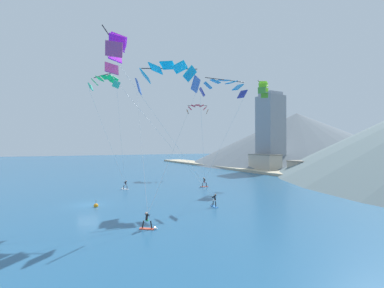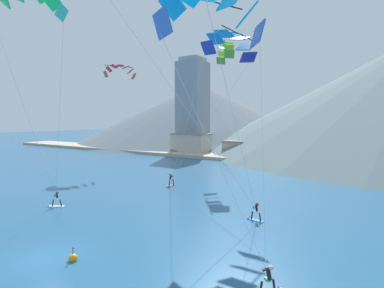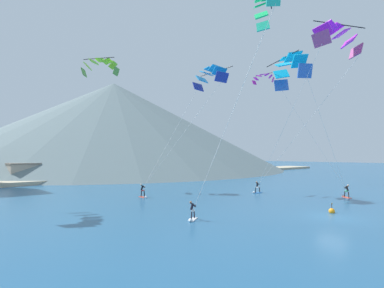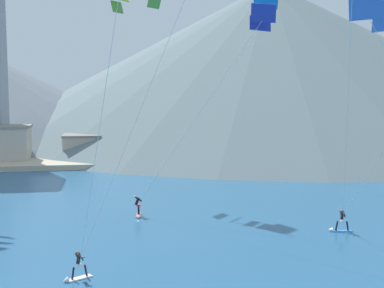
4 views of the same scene
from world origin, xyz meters
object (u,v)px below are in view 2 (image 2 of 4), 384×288
Objects in this scene: kitesurfer_near_lead at (254,215)px; parafoil_kite_mid_center at (231,43)px; parafoil_kite_near_trail at (211,10)px; kitesurfer_mid_center at (170,182)px; kitesurfer_far_left at (55,202)px; parafoil_kite_far_left at (29,3)px; kitesurfer_near_trail at (271,285)px; parafoil_kite_distant_low_drift at (225,51)px; parafoil_kite_distant_high_outer at (120,70)px; race_marker_buoy at (73,258)px.

kitesurfer_near_lead is 0.11× the size of parafoil_kite_mid_center.
parafoil_kite_mid_center is at bearing 108.15° from parafoil_kite_near_trail.
kitesurfer_mid_center reaches higher than kitesurfer_far_left.
kitesurfer_near_trail is at bearing 2.98° from parafoil_kite_far_left.
parafoil_kite_distant_low_drift reaches higher than parafoil_kite_far_left.
kitesurfer_mid_center is at bearing 154.27° from kitesurfer_near_lead.
parafoil_kite_near_trail reaches higher than kitesurfer_near_trail.
parafoil_kite_distant_low_drift is at bearing 16.95° from parafoil_kite_distant_high_outer.
parafoil_kite_mid_center reaches higher than parafoil_kite_near_trail.
kitesurfer_near_trail is 0.29× the size of parafoil_kite_distant_high_outer.
parafoil_kite_distant_high_outer reaches higher than race_marker_buoy.
parafoil_kite_far_left is at bearing -177.02° from kitesurfer_near_trail.
parafoil_kite_near_trail is at bearing -34.68° from parafoil_kite_distant_high_outer.
parafoil_kite_far_left is 32.49m from parafoil_kite_distant_high_outer.
race_marker_buoy is at bearing -16.07° from parafoil_kite_far_left.
parafoil_kite_distant_high_outer is (-18.08, 8.78, 17.47)m from kitesurfer_mid_center.
parafoil_kite_distant_high_outer is (-37.30, 25.94, 17.54)m from kitesurfer_near_trail.
parafoil_kite_distant_high_outer reaches higher than kitesurfer_far_left.
parafoil_kite_far_left is 3.00× the size of parafoil_kite_distant_high_outer.
kitesurfer_far_left is 31.87m from parafoil_kite_distant_high_outer.
parafoil_kite_far_left is at bearing -158.39° from parafoil_kite_near_trail.
race_marker_buoy is (11.83, -6.37, -0.28)m from kitesurfer_far_left.
race_marker_buoy is (7.53, -20.31, -0.42)m from kitesurfer_mid_center.
kitesurfer_mid_center is at bearing 166.83° from parafoil_kite_mid_center.
parafoil_kite_distant_high_outer is 1.04× the size of parafoil_kite_distant_low_drift.
parafoil_kite_far_left is (-19.14, -1.00, 17.38)m from kitesurfer_near_trail.
parafoil_kite_distant_low_drift is (-18.41, 31.70, 19.86)m from kitesurfer_near_trail.
kitesurfer_mid_center is at bearing -93.19° from parafoil_kite_distant_low_drift.
parafoil_kite_mid_center is 2.93× the size of parafoil_kite_distant_low_drift.
kitesurfer_near_lead is 40.10m from parafoil_kite_distant_high_outer.
kitesurfer_near_trail is 0.95× the size of kitesurfer_mid_center.
parafoil_kite_distant_low_drift is (5.10, 28.47, 19.92)m from kitesurfer_far_left.
kitesurfer_mid_center is 0.11× the size of parafoil_kite_near_trail.
parafoil_kite_near_trail is at bearing 21.61° from parafoil_kite_far_left.
parafoil_kite_distant_low_drift is at bearing 79.84° from kitesurfer_far_left.
kitesurfer_mid_center is 14.58m from kitesurfer_far_left.
kitesurfer_far_left is at bearing -176.72° from parafoil_kite_near_trail.
parafoil_kite_distant_low_drift reaches higher than kitesurfer_near_lead.
kitesurfer_near_lead reaches higher than race_marker_buoy.
kitesurfer_near_trail is 1.69× the size of race_marker_buoy.
race_marker_buoy is at bearing -28.32° from kitesurfer_far_left.
parafoil_kite_mid_center is 2.82× the size of parafoil_kite_distant_high_outer.
parafoil_kite_mid_center is (-9.42, 14.87, 16.37)m from kitesurfer_near_trail.
race_marker_buoy is at bearing -117.08° from kitesurfer_near_lead.
parafoil_kite_distant_high_outer is at bearing 121.25° from kitesurfer_far_left.
parafoil_kite_mid_center is (-4.57, 4.63, 16.39)m from kitesurfer_near_lead.
kitesurfer_near_lead is at bearing 115.34° from kitesurfer_near_trail.
kitesurfer_mid_center is at bearing 110.36° from race_marker_buoy.
kitesurfer_far_left is 24.58m from parafoil_kite_mid_center.
kitesurfer_mid_center is 24.57m from parafoil_kite_distant_low_drift.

